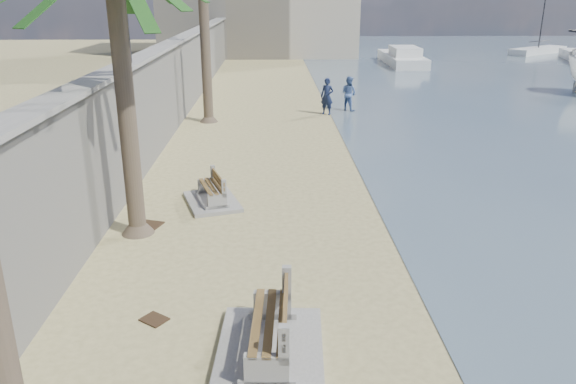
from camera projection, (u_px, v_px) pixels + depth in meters
name	position (u px, v px, depth m)	size (l,w,h in m)	color
seawall	(174.00, 84.00, 25.00)	(0.45, 70.00, 3.50)	gray
wall_cap	(171.00, 43.00, 24.40)	(0.80, 70.00, 0.12)	gray
bench_near	(270.00, 331.00, 8.98)	(1.83, 2.58, 1.05)	gray
bench_far	(212.00, 191.00, 15.64)	(1.84, 2.25, 0.81)	gray
person_a	(327.00, 94.00, 27.09)	(0.73, 0.49, 2.02)	#151D3A
person_b	(349.00, 92.00, 28.01)	(0.91, 0.71, 1.89)	#4E6BA3
yacht_far	(402.00, 60.00, 47.10)	(9.46, 2.65, 1.50)	silver
sailboat_west	(538.00, 50.00, 55.12)	(7.21, 6.03, 10.37)	silver
debris_c	(146.00, 225.00, 14.25)	(0.75, 0.60, 0.03)	#382616
debris_d	(154.00, 319.00, 10.11)	(0.45, 0.36, 0.03)	#382616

